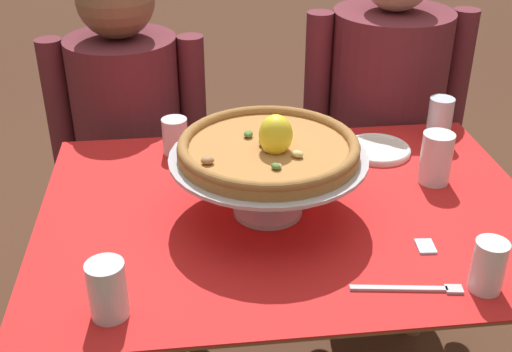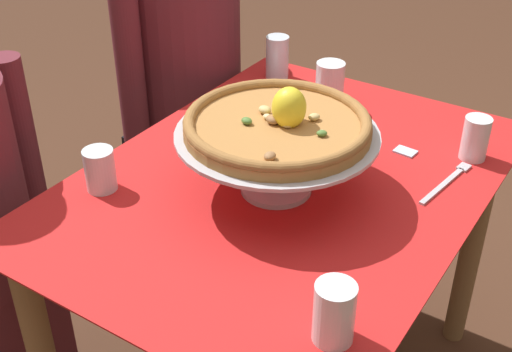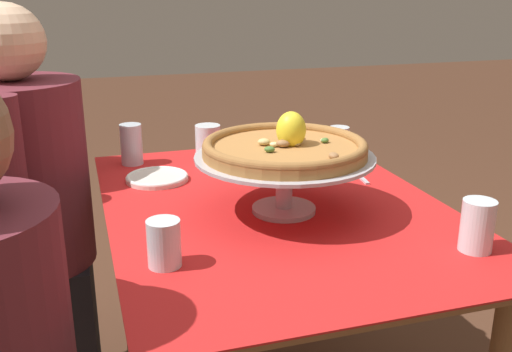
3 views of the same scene
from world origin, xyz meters
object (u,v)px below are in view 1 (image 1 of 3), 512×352
object	(u,v)px
water_glass_front_left	(108,292)
water_glass_side_right	(436,161)
pizza_stand	(268,168)
diner_right	(382,135)
pizza	(269,147)
water_glass_back_right	(439,123)
water_glass_back_left	(175,137)
diner_left	(131,151)
sugar_packet	(426,246)
dinner_fork	(413,289)
water_glass_front_right	(488,268)
side_plate	(377,149)

from	to	relation	value
water_glass_front_left	water_glass_side_right	xyz separation A→B (m)	(0.74, 0.40, 0.00)
pizza_stand	diner_right	xyz separation A→B (m)	(0.46, 0.62, -0.24)
pizza	water_glass_back_right	size ratio (longest dim) A/B	3.14
pizza_stand	pizza	world-z (taller)	pizza
water_glass_front_left	pizza_stand	bearing A→B (deg)	43.54
water_glass_back_left	diner_left	distance (m)	0.42
water_glass_front_left	water_glass_back_right	world-z (taller)	water_glass_back_right
pizza	sugar_packet	distance (m)	0.38
water_glass_side_right	diner_left	distance (m)	0.98
water_glass_back_right	dinner_fork	distance (m)	0.67
pizza	dinner_fork	bearing A→B (deg)	-52.37
diner_left	dinner_fork	bearing A→B (deg)	-58.74
diner_left	water_glass_front_right	bearing A→B (deg)	-53.57
pizza	water_glass_side_right	size ratio (longest dim) A/B	3.07
sugar_packet	water_glass_back_right	bearing A→B (deg)	67.14
water_glass_back_left	water_glass_side_right	xyz separation A→B (m)	(0.62, -0.23, 0.01)
water_glass_side_right	diner_right	bearing A→B (deg)	85.70
water_glass_back_right	diner_left	distance (m)	0.95
dinner_fork	water_glass_back_left	bearing A→B (deg)	124.92
water_glass_front_left	sugar_packet	size ratio (longest dim) A/B	2.19
dinner_fork	sugar_packet	bearing A→B (deg)	61.41
diner_right	water_glass_back_left	bearing A→B (deg)	-155.53
water_glass_back_left	diner_right	distance (m)	0.74
water_glass_back_right	water_glass_front_left	bearing A→B (deg)	-143.43
water_glass_back_left	water_glass_side_right	bearing A→B (deg)	-20.25
water_glass_back_right	water_glass_side_right	size ratio (longest dim) A/B	0.98
water_glass_back_right	side_plate	distance (m)	0.19
pizza	diner_right	bearing A→B (deg)	53.75
side_plate	diner_left	bearing A→B (deg)	149.40
pizza_stand	water_glass_front_right	xyz separation A→B (m)	(0.37, -0.31, -0.07)
dinner_fork	water_glass_back_right	bearing A→B (deg)	65.88
water_glass_front_right	diner_left	distance (m)	1.23
water_glass_front_right	diner_left	world-z (taller)	diner_left
water_glass_back_left	diner_right	xyz separation A→B (m)	(0.66, 0.30, -0.17)
water_glass_back_left	water_glass_front_right	world-z (taller)	water_glass_front_right
diner_right	water_glass_back_right	bearing A→B (deg)	-80.62
water_glass_front_left	side_plate	distance (m)	0.86
water_glass_front_left	diner_left	size ratio (longest dim) A/B	0.10
water_glass_front_left	side_plate	bearing A→B (deg)	41.15
dinner_fork	water_glass_front_left	bearing A→B (deg)	-179.71
water_glass_front_right	sugar_packet	world-z (taller)	water_glass_front_right
dinner_fork	sugar_packet	world-z (taller)	dinner_fork
water_glass_side_right	diner_left	xyz separation A→B (m)	(-0.77, 0.57, -0.21)
water_glass_side_right	sugar_packet	world-z (taller)	water_glass_side_right
water_glass_front_left	diner_right	bearing A→B (deg)	49.96
pizza	water_glass_front_right	size ratio (longest dim) A/B	3.74
water_glass_back_left	water_glass_front_right	xyz separation A→B (m)	(0.57, -0.63, 0.00)
pizza	side_plate	world-z (taller)	pizza
water_glass_front_right	side_plate	bearing A→B (deg)	94.11
pizza_stand	diner_right	size ratio (longest dim) A/B	0.36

